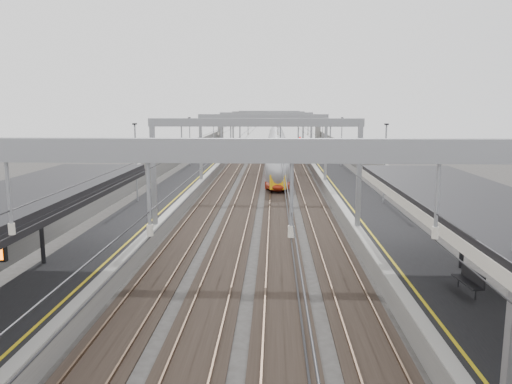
# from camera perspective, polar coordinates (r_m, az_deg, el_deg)

# --- Properties ---
(platform_left) EXTENTS (4.00, 120.00, 1.00)m
(platform_left) POSITION_cam_1_polar(r_m,az_deg,el_deg) (54.56, -7.57, 1.38)
(platform_left) COLOR black
(platform_left) RESTS_ON ground
(platform_right) EXTENTS (4.00, 120.00, 1.00)m
(platform_right) POSITION_cam_1_polar(r_m,az_deg,el_deg) (54.22, 9.35, 1.28)
(platform_right) COLOR black
(platform_right) RESTS_ON ground
(tracks) EXTENTS (11.40, 140.00, 0.20)m
(tracks) POSITION_cam_1_polar(r_m,az_deg,el_deg) (53.86, 0.86, 0.87)
(tracks) COLOR black
(tracks) RESTS_ON ground
(overhead_line) EXTENTS (13.00, 140.00, 6.60)m
(overhead_line) POSITION_cam_1_polar(r_m,az_deg,el_deg) (59.89, 1.01, 7.61)
(overhead_line) COLOR gray
(overhead_line) RESTS_ON platform_left
(overbridge) EXTENTS (22.00, 2.20, 6.90)m
(overbridge) POSITION_cam_1_polar(r_m,az_deg,el_deg) (108.27, 1.51, 8.05)
(overbridge) COLOR slate
(overbridge) RESTS_ON ground
(wall_left) EXTENTS (0.30, 120.00, 3.20)m
(wall_left) POSITION_cam_1_polar(r_m,az_deg,el_deg) (55.04, -10.88, 2.52)
(wall_left) COLOR slate
(wall_left) RESTS_ON ground
(wall_right) EXTENTS (0.30, 120.00, 3.20)m
(wall_right) POSITION_cam_1_polar(r_m,az_deg,el_deg) (54.58, 12.72, 2.39)
(wall_right) COLOR slate
(wall_right) RESTS_ON ground
(train) EXTENTS (2.52, 45.90, 3.99)m
(train) POSITION_cam_1_polar(r_m,az_deg,el_deg) (68.61, 2.40, 4.36)
(train) COLOR maroon
(train) RESTS_ON ground
(bench) EXTENTS (0.66, 1.85, 0.94)m
(bench) POSITION_cam_1_polar(r_m,az_deg,el_deg) (21.60, 23.26, -9.15)
(bench) COLOR black
(bench) RESTS_ON platform_right
(signal_green) EXTENTS (0.32, 0.32, 3.48)m
(signal_green) POSITION_cam_1_polar(r_m,az_deg,el_deg) (78.93, -2.53, 5.37)
(signal_green) COLOR black
(signal_green) RESTS_ON ground
(signal_red_near) EXTENTS (0.32, 0.32, 3.48)m
(signal_red_near) POSITION_cam_1_polar(r_m,az_deg,el_deg) (74.57, 3.69, 5.11)
(signal_red_near) COLOR black
(signal_red_near) RESTS_ON ground
(signal_red_far) EXTENTS (0.32, 0.32, 3.48)m
(signal_red_far) POSITION_cam_1_polar(r_m,az_deg,el_deg) (83.97, 5.02, 5.60)
(signal_red_far) COLOR black
(signal_red_far) RESTS_ON ground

